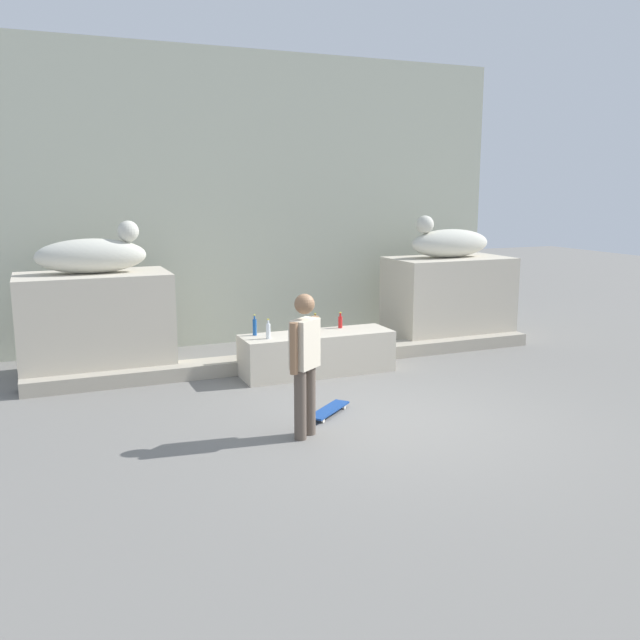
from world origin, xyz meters
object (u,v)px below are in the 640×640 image
Objects in this scene: statue_reclining_left at (94,254)px; bottle_brown at (315,324)px; bottle_clear at (268,331)px; bottle_blue at (255,327)px; skater at (305,359)px; statue_reclining_right at (448,242)px; skateboard at (329,410)px; bottle_red at (340,322)px.

bottle_brown is at bearing -16.69° from statue_reclining_left.
bottle_clear is at bearing -166.78° from bottle_brown.
bottle_brown is at bearing -6.51° from bottle_blue.
skater is at bearing -59.51° from statue_reclining_left.
statue_reclining_right reaches higher than skateboard.
statue_reclining_right is at bearing 19.72° from bottle_brown.
bottle_red reaches higher than skateboard.
statue_reclining_right is 2.16× the size of skateboard.
statue_reclining_left is 2.63m from bottle_blue.
bottle_clear is at bearing -166.49° from bottle_red.
bottle_clear reaches higher than bottle_brown.
statue_reclining_right is 4.28m from bottle_clear.
skateboard is at bearing -83.58° from bottle_clear.
skater reaches higher than bottle_red.
bottle_red is (1.66, 2.71, -0.18)m from skater.
statue_reclining_right is 5.40× the size of bottle_clear.
statue_reclining_right is 5.74m from skater.
statue_reclining_right is 6.29× the size of bottle_red.
statue_reclining_right is at bearing 4.60° from skater.
skateboard is 1.94m from bottle_clear.
bottle_blue is at bearing 48.66° from skater.
bottle_red is (1.31, 0.31, -0.02)m from bottle_clear.
skateboard is at bearing -117.65° from bottle_red.
statue_reclining_right is 0.96× the size of skater.
bottle_red is at bearing 22.22° from skater.
skateboard is at bearing -48.32° from statue_reclining_left.
bottle_red is at bearing 14.02° from bottle_brown.
bottle_brown is 0.91× the size of bottle_blue.
skateboard is 2.33× the size of bottle_blue.
bottle_clear is (-3.93, -1.30, -1.09)m from statue_reclining_right.
skater is 2.43m from bottle_clear.
skater is (1.93, -3.70, -0.93)m from statue_reclining_left.
statue_reclining_right reaches higher than bottle_clear.
bottle_blue is at bearing 110.88° from bottle_clear.
statue_reclining_left is at bearing 81.35° from skater.
bottle_blue is at bearing -179.50° from bottle_red.
statue_reclining_left is at bearing 164.63° from bottle_red.
bottle_brown is at bearing 19.38° from statue_reclining_right.
bottle_brown is at bearing 13.22° from bottle_clear.
skater is at bearing -98.44° from bottle_clear.
statue_reclining_right is 3.47m from bottle_brown.
bottle_brown is (0.83, 0.19, -0.00)m from bottle_clear.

